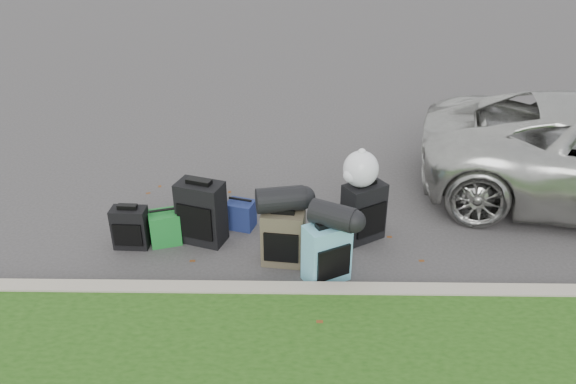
{
  "coord_description": "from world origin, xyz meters",
  "views": [
    {
      "loc": [
        -0.02,
        -5.35,
        3.5
      ],
      "look_at": [
        -0.1,
        0.2,
        0.55
      ],
      "focal_mm": 35.0,
      "sensor_mm": 36.0,
      "label": 1
    }
  ],
  "objects_px": {
    "suitcase_olive": "(283,238)",
    "suitcase_large_black_right": "(363,212)",
    "suitcase_small_black": "(131,228)",
    "suitcase_teal": "(327,253)",
    "suitcase_large_black_left": "(201,212)",
    "tote_navy": "(241,215)",
    "tote_green": "(165,228)"
  },
  "relations": [
    {
      "from": "suitcase_small_black",
      "to": "suitcase_olive",
      "type": "height_order",
      "value": "suitcase_olive"
    },
    {
      "from": "suitcase_small_black",
      "to": "suitcase_large_black_right",
      "type": "distance_m",
      "value": 2.6
    },
    {
      "from": "suitcase_teal",
      "to": "tote_navy",
      "type": "xyz_separation_m",
      "value": [
        -0.96,
        1.01,
        -0.15
      ]
    },
    {
      "from": "suitcase_large_black_right",
      "to": "tote_green",
      "type": "bearing_deg",
      "value": 151.11
    },
    {
      "from": "suitcase_large_black_right",
      "to": "tote_green",
      "type": "distance_m",
      "value": 2.24
    },
    {
      "from": "suitcase_teal",
      "to": "suitcase_large_black_left",
      "type": "bearing_deg",
      "value": 124.62
    },
    {
      "from": "suitcase_large_black_left",
      "to": "suitcase_olive",
      "type": "relative_size",
      "value": 1.19
    },
    {
      "from": "suitcase_small_black",
      "to": "suitcase_large_black_right",
      "type": "xyz_separation_m",
      "value": [
        2.59,
        0.21,
        0.1
      ]
    },
    {
      "from": "suitcase_small_black",
      "to": "suitcase_olive",
      "type": "relative_size",
      "value": 0.79
    },
    {
      "from": "suitcase_teal",
      "to": "tote_green",
      "type": "bearing_deg",
      "value": 131.66
    },
    {
      "from": "suitcase_small_black",
      "to": "tote_navy",
      "type": "height_order",
      "value": "suitcase_small_black"
    },
    {
      "from": "suitcase_olive",
      "to": "tote_green",
      "type": "distance_m",
      "value": 1.4
    },
    {
      "from": "suitcase_large_black_left",
      "to": "suitcase_large_black_right",
      "type": "distance_m",
      "value": 1.82
    },
    {
      "from": "suitcase_olive",
      "to": "suitcase_large_black_right",
      "type": "bearing_deg",
      "value": 35.83
    },
    {
      "from": "suitcase_large_black_left",
      "to": "suitcase_olive",
      "type": "xyz_separation_m",
      "value": [
        0.92,
        -0.41,
        -0.06
      ]
    },
    {
      "from": "suitcase_olive",
      "to": "suitcase_large_black_right",
      "type": "distance_m",
      "value": 1.02
    },
    {
      "from": "suitcase_large_black_left",
      "to": "suitcase_large_black_right",
      "type": "height_order",
      "value": "suitcase_large_black_left"
    },
    {
      "from": "suitcase_olive",
      "to": "tote_green",
      "type": "relative_size",
      "value": 1.61
    },
    {
      "from": "suitcase_teal",
      "to": "tote_navy",
      "type": "height_order",
      "value": "suitcase_teal"
    },
    {
      "from": "suitcase_large_black_right",
      "to": "tote_green",
      "type": "height_order",
      "value": "suitcase_large_black_right"
    },
    {
      "from": "suitcase_large_black_left",
      "to": "suitcase_teal",
      "type": "distance_m",
      "value": 1.54
    },
    {
      "from": "suitcase_olive",
      "to": "suitcase_large_black_right",
      "type": "height_order",
      "value": "suitcase_large_black_right"
    },
    {
      "from": "suitcase_large_black_right",
      "to": "suitcase_large_black_left",
      "type": "bearing_deg",
      "value": 150.42
    },
    {
      "from": "suitcase_large_black_right",
      "to": "suitcase_olive",
      "type": "bearing_deg",
      "value": 176.65
    },
    {
      "from": "suitcase_olive",
      "to": "suitcase_large_black_right",
      "type": "xyz_separation_m",
      "value": [
        0.89,
        0.49,
        0.04
      ]
    },
    {
      "from": "tote_green",
      "to": "tote_navy",
      "type": "height_order",
      "value": "tote_green"
    },
    {
      "from": "tote_navy",
      "to": "suitcase_teal",
      "type": "bearing_deg",
      "value": -29.95
    },
    {
      "from": "suitcase_olive",
      "to": "suitcase_teal",
      "type": "xyz_separation_m",
      "value": [
        0.44,
        -0.3,
        0.01
      ]
    },
    {
      "from": "suitcase_small_black",
      "to": "suitcase_teal",
      "type": "height_order",
      "value": "suitcase_teal"
    },
    {
      "from": "suitcase_teal",
      "to": "suitcase_large_black_right",
      "type": "relative_size",
      "value": 0.93
    },
    {
      "from": "suitcase_large_black_left",
      "to": "tote_green",
      "type": "distance_m",
      "value": 0.46
    },
    {
      "from": "suitcase_large_black_left",
      "to": "tote_navy",
      "type": "distance_m",
      "value": 0.54
    }
  ]
}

